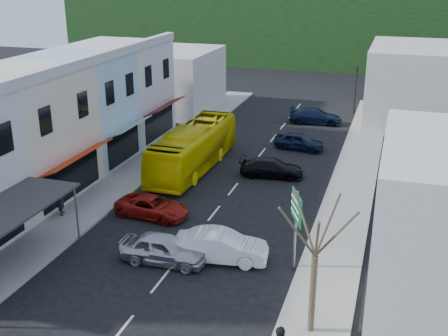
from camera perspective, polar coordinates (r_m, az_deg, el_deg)
ground at (r=30.46m, az=-3.43°, el=-7.62°), size 120.00×120.00×0.00m
sidewalk_left at (r=41.61m, az=-8.22°, el=0.14°), size 3.00×52.00×0.15m
sidewalk_right at (r=37.90m, az=12.75°, el=-2.20°), size 3.00×52.00×0.15m
shopfront_row at (r=38.83m, az=-18.38°, el=3.93°), size 8.25×30.00×8.00m
distant_block_left at (r=57.58m, az=-5.16°, el=8.91°), size 8.00×10.00×6.00m
distant_block_right at (r=56.14m, az=18.60°, el=8.17°), size 8.00×12.00×7.00m
hillside at (r=91.20m, az=10.75°, el=15.17°), size 80.00×26.00×14.00m
bus at (r=40.53m, az=-3.12°, el=1.99°), size 2.76×11.65×3.10m
car_silver at (r=28.45m, az=-6.16°, el=-8.26°), size 4.44×1.89×1.40m
car_white at (r=28.46m, az=-0.34°, el=-8.11°), size 4.60×2.37×1.40m
car_red at (r=33.42m, az=-7.29°, el=-3.80°), size 4.76×2.33×1.40m
car_black_near at (r=39.41m, az=4.88°, el=0.09°), size 4.70×2.40×1.40m
car_navy_mid at (r=45.44m, az=7.64°, el=2.74°), size 4.60×2.36×1.40m
car_navy_far at (r=53.14m, az=9.28°, el=5.22°), size 4.62×2.15×1.40m
pedestrian_left at (r=34.37m, az=-16.23°, el=-3.24°), size 0.61×0.71×1.70m
direction_sign at (r=27.32m, az=7.27°, el=-6.36°), size 1.58×2.01×4.12m
street_tree at (r=22.16m, az=9.23°, el=-8.81°), size 3.85×3.85×7.10m
traffic_signal at (r=57.06m, az=13.23°, el=7.72°), size 0.68×1.05×4.76m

